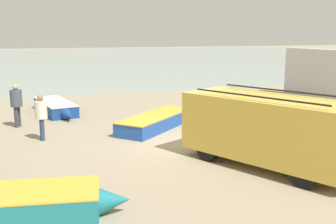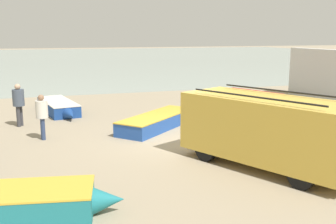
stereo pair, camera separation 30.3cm
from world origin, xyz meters
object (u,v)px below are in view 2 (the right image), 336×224
Objects in this scene: fishing_rowboat_2 at (160,120)px; fishing_rowboat_5 at (26,204)px; fisherman_1 at (42,113)px; fisherman_0 at (19,101)px; parked_van at (268,129)px; fishing_rowboat_3 at (252,97)px; fishing_rowboat_0 at (59,107)px.

fishing_rowboat_5 reaches higher than fishing_rowboat_2.
fisherman_0 is at bearing 105.56° from fisherman_1.
fisherman_0 reaches higher than fisherman_1.
parked_van is 5.99m from fishing_rowboat_2.
fishing_rowboat_3 is at bearing 125.97° from parked_van.
fishing_rowboat_0 is (-5.37, 10.14, -0.85)m from parked_van.
fishing_rowboat_5 reaches higher than fishing_rowboat_3.
fisherman_1 reaches higher than fishing_rowboat_3.
parked_van is 1.27× the size of fishing_rowboat_3.
fishing_rowboat_2 is 7.87m from fishing_rowboat_3.
fishing_rowboat_0 is at bearing 76.61° from fisherman_1.
fisherman_1 is at bearing 144.32° from fishing_rowboat_2.
fishing_rowboat_0 is 5.86m from fishing_rowboat_2.
fishing_rowboat_2 is 2.68× the size of fisherman_1.
fishing_rowboat_3 is 2.39× the size of fisherman_0.
fisherman_0 reaches higher than fishing_rowboat_3.
parked_van is 1.22× the size of fishing_rowboat_2.
fishing_rowboat_5 is at bearing -16.80° from fishing_rowboat_0.
fishing_rowboat_0 is at bearing -96.42° from fisherman_0.
fishing_rowboat_2 is 8.66m from fishing_rowboat_5.
fishing_rowboat_0 is at bearing -115.60° from fishing_rowboat_3.
fishing_rowboat_0 is 11.53m from fishing_rowboat_5.
fisherman_0 is at bearing 103.36° from fishing_rowboat_5.
fishing_rowboat_3 is at bearing -141.77° from fisherman_0.
fishing_rowboat_5 reaches higher than fishing_rowboat_0.
parked_van reaches higher than fishing_rowboat_2.
fisherman_1 is at bearing -19.91° from fishing_rowboat_0.
fishing_rowboat_5 is at bearing 121.26° from fisherman_0.
fisherman_0 is at bearing -103.96° from fishing_rowboat_3.
fisherman_1 is (0.40, 6.50, 0.67)m from fishing_rowboat_5.
fisherman_1 is (0.90, -2.50, -0.08)m from fisherman_0.
fishing_rowboat_2 is at bearing -171.35° from fisherman_0.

